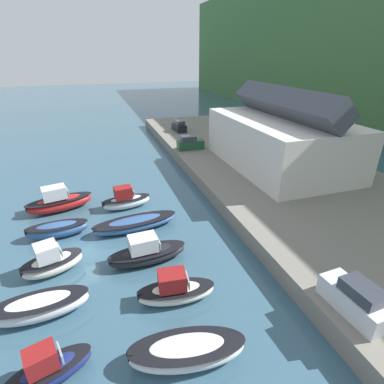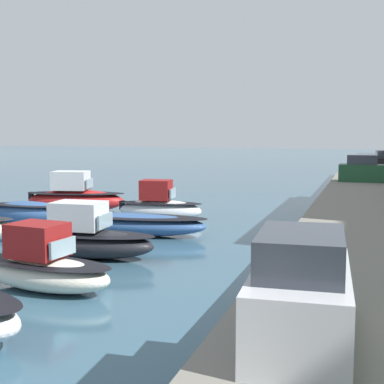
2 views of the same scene
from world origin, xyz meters
The scene contains 17 objects.
ground_plane centered at (0.00, 0.00, 0.00)m, with size 320.00×320.00×0.00m, color #385B70.
quay_promenade centered at (0.00, 25.99, 0.79)m, with size 95.30×23.36×1.57m.
harbor_clubhouse centered at (-10.51, 26.17, 5.28)m, with size 20.63×12.65×10.45m.
moored_boat_0 centered at (-7.19, 4.86, 0.94)m, with size 2.53×5.56×2.58m.
moored_boat_1 centered at (-2.41, 5.19, 0.64)m, with size 3.22×8.50×1.20m.
moored_boat_2 centered at (3.01, 5.34, 0.90)m, with size 2.59×6.60×2.49m.
moored_boat_3 centered at (7.84, 6.45, 0.86)m, with size 2.63×5.64×2.38m.
moored_boat_4 centered at (12.46, 5.87, 0.73)m, with size 3.53×6.98×1.38m.
moored_boat_5 centered at (-8.88, -2.15, 1.06)m, with size 3.83×7.26×2.86m.
moored_boat_6 centered at (-3.39, -1.97, 0.76)m, with size 2.05×5.60×1.43m.
moored_boat_7 centered at (1.97, -1.97, 0.96)m, with size 3.51×5.07×2.63m.
moored_boat_8 centered at (6.48, -2.33, 0.81)m, with size 2.50×6.27×1.53m.
moored_boat_9 centered at (11.31, -1.37, 0.85)m, with size 2.87×4.70×2.35m.
parked_car_0 centered at (13.61, 16.07, 2.49)m, with size 4.31×2.08×2.16m.
parked_car_1 centered at (-33.97, 18.70, 2.49)m, with size 4.32×2.09×2.16m.
parked_car_2 centered at (-21.53, 16.99, 2.49)m, with size 1.85×4.22×2.16m.
dog_on_quay centered at (-40.08, 17.05, 2.03)m, with size 0.88×0.53×0.68m.
Camera 1 is at (23.35, 2.58, 15.85)m, focal length 28.00 mm.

